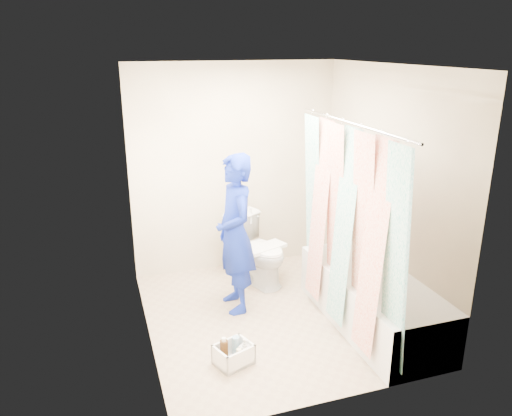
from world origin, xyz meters
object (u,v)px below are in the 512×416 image
object	(u,v)px
toilet	(258,250)
cleaning_caddy	(235,355)
bathtub	(372,299)
plumber	(235,234)

from	to	relation	value
toilet	cleaning_caddy	distance (m)	1.58
bathtub	toilet	bearing A→B (deg)	121.78
bathtub	plumber	bearing A→B (deg)	147.61
bathtub	cleaning_caddy	xyz separation A→B (m)	(-1.42, -0.19, -0.18)
toilet	cleaning_caddy	bearing A→B (deg)	-136.61
cleaning_caddy	bathtub	bearing A→B (deg)	-12.54
toilet	bathtub	bearing A→B (deg)	-79.10
bathtub	toilet	xyz separation A→B (m)	(-0.74, 1.20, 0.12)
bathtub	toilet	distance (m)	1.42
bathtub	plumber	distance (m)	1.45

